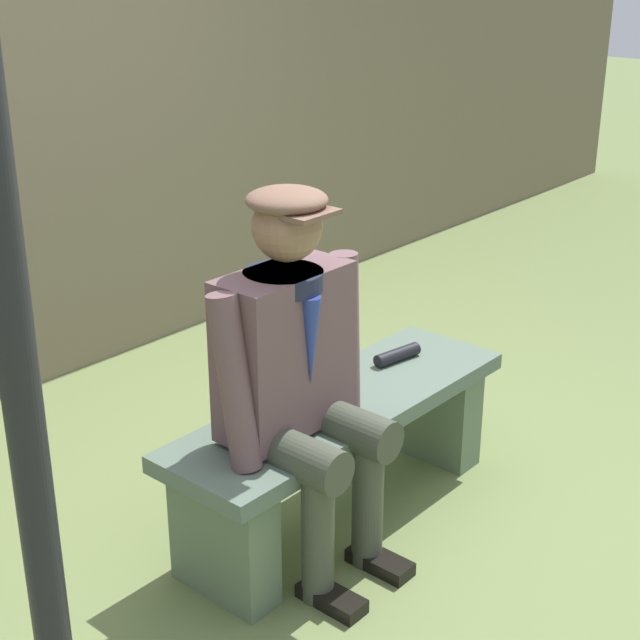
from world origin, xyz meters
The scene contains 5 objects.
ground_plane centered at (0.00, 0.00, 0.00)m, with size 30.00×30.00×0.00m, color olive.
bench centered at (0.00, 0.00, 0.33)m, with size 1.49×0.46×0.49m.
seated_man centered at (0.30, 0.06, 0.75)m, with size 0.65×0.57×1.34m.
rolled_magazine centered at (-0.41, -0.05, 0.52)m, with size 0.05×0.05×0.21m, color black.
stadium_wall centered at (0.00, -1.99, 1.15)m, with size 12.00×0.24×2.30m, color #726650.
Camera 1 is at (2.42, 1.99, 2.06)m, focal length 53.73 mm.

